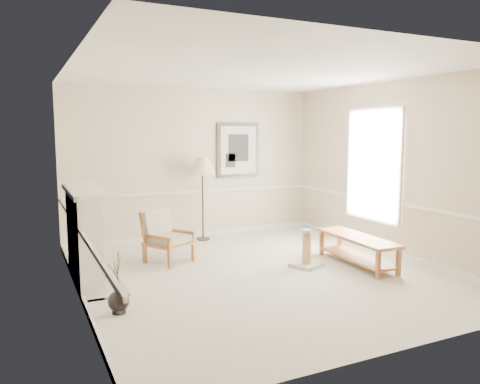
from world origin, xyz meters
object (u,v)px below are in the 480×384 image
object	(u,v)px
floor_vase	(119,302)
floor_lamp	(202,168)
armchair	(165,234)
bench	(357,246)
scratching_post	(306,255)

from	to	relation	value
floor_vase	floor_lamp	bearing A→B (deg)	54.19
armchair	bench	size ratio (longest dim) A/B	0.55
floor_lamp	armchair	bearing A→B (deg)	-133.40
scratching_post	floor_lamp	bearing A→B (deg)	108.12
armchair	bench	bearing A→B (deg)	-58.34
armchair	bench	distance (m)	3.04
floor_vase	floor_lamp	xyz separation A→B (m)	(2.20, 3.06, 1.25)
floor_vase	scratching_post	xyz separation A→B (m)	(2.99, 0.66, 0.05)
armchair	bench	world-z (taller)	armchair
armchair	floor_vase	bearing A→B (deg)	-149.36
floor_vase	armchair	bearing A→B (deg)	59.72
floor_vase	armchair	xyz separation A→B (m)	(1.11, 1.89, 0.31)
floor_lamp	bench	distance (m)	3.26
floor_vase	floor_lamp	size ratio (longest dim) A/B	0.46
armchair	scratching_post	bearing A→B (deg)	-62.32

